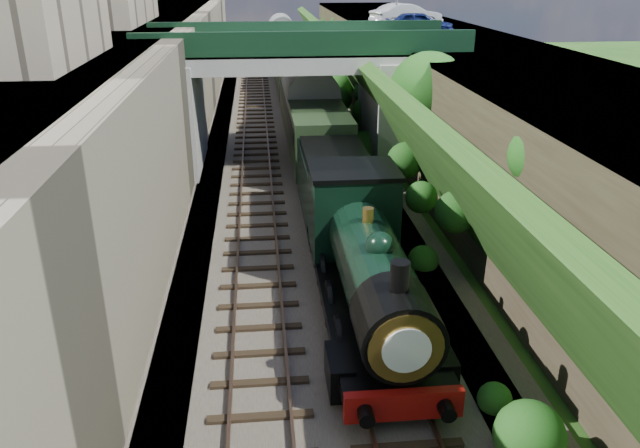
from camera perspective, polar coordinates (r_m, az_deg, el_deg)
The scene contains 16 objects.
trackbed at distance 30.23m, azimuth -2.02°, elevation 3.37°, with size 10.00×90.00×0.20m, color #473F38.
retaining_wall at distance 29.48m, azimuth -12.98°, elevation 9.20°, with size 1.00×90.00×7.00m, color #756B56.
street_plateau_left at distance 30.12m, azimuth -19.66°, elevation 8.74°, with size 6.00×90.00×7.00m, color #262628.
street_plateau_right at distance 31.42m, azimuth 15.69°, elevation 9.03°, with size 8.00×90.00×6.25m, color #262628.
embankment_slope at distance 31.24m, azimuth 7.00°, elevation 8.83°, with size 4.72×90.00×6.44m.
track_left at distance 30.13m, azimuth -5.83°, elevation 3.50°, with size 2.50×90.00×0.20m.
track_right at distance 30.28m, azimuth 0.25°, elevation 3.71°, with size 2.50×90.00×0.20m.
road_bridge at distance 33.16m, azimuth -0.92°, elevation 12.20°, with size 16.00×6.40×7.25m.
tree at distance 29.00m, azimuth 9.99°, elevation 11.53°, with size 3.60×3.80×6.60m.
car_blue at distance 38.33m, azimuth 9.05°, elevation 17.64°, with size 1.61×3.99×1.36m, color navy.
car_silver at distance 43.09m, azimuth 7.89°, elevation 18.33°, with size 1.64×4.70×1.55m, color #BDBCC1.
locomotive at distance 18.17m, azimuth 4.35°, elevation -4.04°, with size 3.10×10.22×3.83m.
tender at distance 24.99m, azimuth 1.48°, elevation 2.90°, with size 2.70×6.00×3.05m.
coach_front at distance 36.94m, azimuth -0.96°, elevation 10.06°, with size 2.90×18.00×3.70m.
coach_middle at distance 55.41m, azimuth -2.64°, elevation 14.21°, with size 2.90×18.00×3.70m.
coach_rear at distance 74.04m, azimuth -3.50°, elevation 16.28°, with size 2.90×18.00×3.70m.
Camera 1 is at (-1.78, -8.52, 9.98)m, focal length 35.00 mm.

